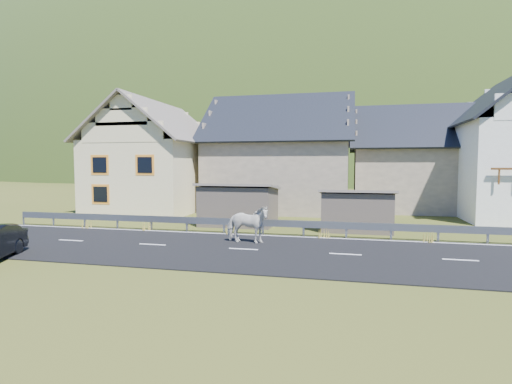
# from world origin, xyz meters

# --- Properties ---
(ground) EXTENTS (160.00, 160.00, 0.00)m
(ground) POSITION_xyz_m (0.00, 0.00, 0.00)
(ground) COLOR #333E13
(ground) RESTS_ON ground
(road) EXTENTS (60.00, 7.00, 0.04)m
(road) POSITION_xyz_m (0.00, 0.00, 0.02)
(road) COLOR black
(road) RESTS_ON ground
(lane_markings) EXTENTS (60.00, 6.60, 0.01)m
(lane_markings) POSITION_xyz_m (0.00, 0.00, 0.04)
(lane_markings) COLOR silver
(lane_markings) RESTS_ON road
(guardrail) EXTENTS (28.10, 0.09, 0.75)m
(guardrail) POSITION_xyz_m (-0.00, 3.68, 0.56)
(guardrail) COLOR #93969B
(guardrail) RESTS_ON ground
(shed_left) EXTENTS (4.30, 3.30, 2.40)m
(shed_left) POSITION_xyz_m (-2.00, 6.50, 1.10)
(shed_left) COLOR #60544A
(shed_left) RESTS_ON ground
(shed_right) EXTENTS (3.80, 2.90, 2.20)m
(shed_right) POSITION_xyz_m (4.50, 6.00, 1.00)
(shed_right) COLOR #60544A
(shed_right) RESTS_ON ground
(house_cream) EXTENTS (7.80, 9.80, 8.30)m
(house_cream) POSITION_xyz_m (-10.00, 12.00, 4.36)
(house_cream) COLOR beige
(house_cream) RESTS_ON ground
(house_stone_a) EXTENTS (10.80, 9.80, 8.90)m
(house_stone_a) POSITION_xyz_m (-1.00, 15.00, 4.63)
(house_stone_a) COLOR tan
(house_stone_a) RESTS_ON ground
(house_stone_b) EXTENTS (9.80, 8.80, 8.10)m
(house_stone_b) POSITION_xyz_m (9.00, 17.00, 4.24)
(house_stone_b) COLOR tan
(house_stone_b) RESTS_ON ground
(mountain) EXTENTS (440.00, 280.00, 260.00)m
(mountain) POSITION_xyz_m (5.00, 180.00, -20.00)
(mountain) COLOR #203A13
(mountain) RESTS_ON ground
(conifer_patch) EXTENTS (76.00, 50.00, 28.00)m
(conifer_patch) POSITION_xyz_m (-55.00, 110.00, 6.00)
(conifer_patch) COLOR black
(conifer_patch) RESTS_ON ground
(horse) EXTENTS (0.96, 1.99, 1.65)m
(horse) POSITION_xyz_m (-0.17, 1.25, 0.87)
(horse) COLOR beige
(horse) RESTS_ON road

